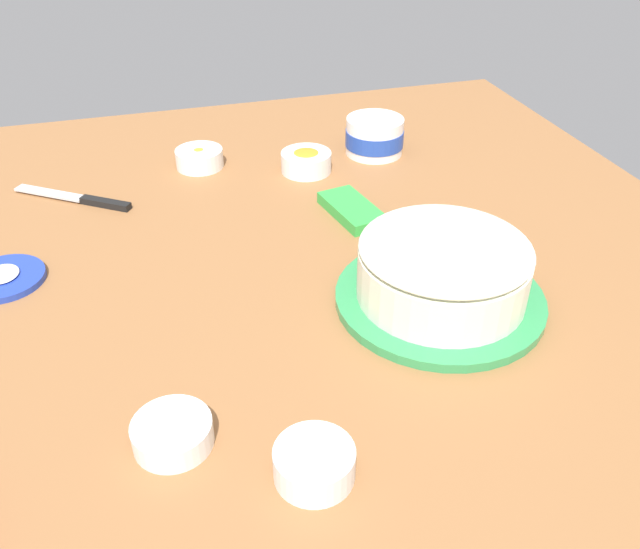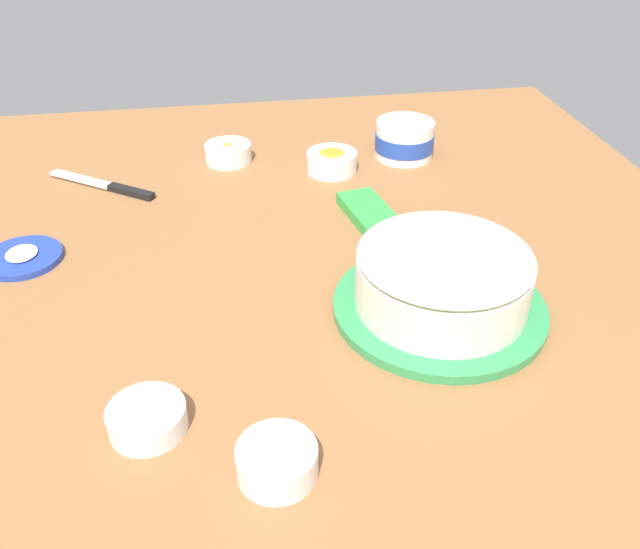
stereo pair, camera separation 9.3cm
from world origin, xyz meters
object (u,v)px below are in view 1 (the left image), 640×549
object	(u,v)px
frosting_tub	(375,135)
spreading_knife	(82,199)
sprinkle_bowl_pink	(314,463)
sprinkle_bowl_yellow	(199,157)
frosted_cake	(442,273)
candy_box_lower	(352,210)
sprinkle_bowl_orange	(306,161)
sprinkle_bowl_blue	(173,433)
frosting_tub_lid	(3,278)

from	to	relation	value
frosting_tub	spreading_knife	distance (m)	0.58
sprinkle_bowl_pink	sprinkle_bowl_yellow	size ratio (longest dim) A/B	0.93
frosted_cake	sprinkle_bowl_pink	distance (m)	0.35
sprinkle_bowl_pink	sprinkle_bowl_yellow	world-z (taller)	same
sprinkle_bowl_pink	candy_box_lower	size ratio (longest dim) A/B	0.62
sprinkle_bowl_orange	frosting_tub	bearing A→B (deg)	-74.08
sprinkle_bowl_pink	sprinkle_bowl_blue	bearing A→B (deg)	58.13
spreading_knife	sprinkle_bowl_yellow	size ratio (longest dim) A/B	2.21
frosting_tub_lid	sprinkle_bowl_orange	world-z (taller)	sprinkle_bowl_orange
frosted_cake	frosting_tub_lid	bearing A→B (deg)	69.22
spreading_knife	sprinkle_bowl_blue	world-z (taller)	sprinkle_bowl_blue
sprinkle_bowl_blue	candy_box_lower	size ratio (longest dim) A/B	0.64
sprinkle_bowl_blue	sprinkle_bowl_orange	xyz separation A→B (m)	(0.62, -0.32, 0.01)
sprinkle_bowl_yellow	sprinkle_bowl_orange	bearing A→B (deg)	-111.62
spreading_knife	sprinkle_bowl_orange	distance (m)	0.42
sprinkle_bowl_blue	frosting_tub_lid	bearing A→B (deg)	28.87
sprinkle_bowl_yellow	sprinkle_bowl_blue	size ratio (longest dim) A/B	1.05
frosted_cake	sprinkle_bowl_pink	xyz separation A→B (m)	(-0.24, 0.25, -0.03)
sprinkle_bowl_yellow	candy_box_lower	distance (m)	0.35
sprinkle_bowl_blue	sprinkle_bowl_pink	bearing A→B (deg)	-121.87
sprinkle_bowl_blue	sprinkle_bowl_orange	distance (m)	0.69
spreading_knife	sprinkle_bowl_yellow	distance (m)	0.24
sprinkle_bowl_orange	candy_box_lower	xyz separation A→B (m)	(-0.19, -0.03, -0.01)
frosting_tub_lid	sprinkle_bowl_orange	xyz separation A→B (m)	(0.24, -0.53, 0.02)
sprinkle_bowl_orange	sprinkle_bowl_blue	bearing A→B (deg)	152.82
frosting_tub_lid	sprinkle_bowl_pink	size ratio (longest dim) A/B	1.40
frosting_tub_lid	sprinkle_bowl_yellow	size ratio (longest dim) A/B	1.29
frosted_cake	sprinkle_bowl_pink	size ratio (longest dim) A/B	3.45
frosting_tub_lid	sprinkle_bowl_pink	world-z (taller)	sprinkle_bowl_pink
spreading_knife	sprinkle_bowl_pink	bearing A→B (deg)	-161.15
sprinkle_bowl_pink	sprinkle_bowl_orange	world-z (taller)	sprinkle_bowl_orange
sprinkle_bowl_yellow	frosting_tub	bearing A→B (deg)	-95.41
spreading_knife	sprinkle_bowl_blue	bearing A→B (deg)	-170.64
frosting_tub	sprinkle_bowl_orange	world-z (taller)	frosting_tub
frosting_tub_lid	spreading_knife	size ratio (longest dim) A/B	0.58
frosting_tub	sprinkle_bowl_orange	xyz separation A→B (m)	(-0.04, 0.16, -0.02)
frosted_cake	sprinkle_bowl_orange	size ratio (longest dim) A/B	3.04
sprinkle_bowl_yellow	candy_box_lower	world-z (taller)	sprinkle_bowl_yellow
sprinkle_bowl_yellow	sprinkle_bowl_blue	distance (m)	0.71
sprinkle_bowl_pink	frosting_tub	bearing A→B (deg)	-24.27
frosted_cake	spreading_knife	distance (m)	0.67
frosted_cake	frosting_tub	distance (m)	0.51
frosted_cake	candy_box_lower	world-z (taller)	frosted_cake
sprinkle_bowl_pink	sprinkle_bowl_yellow	distance (m)	0.78
sprinkle_bowl_orange	candy_box_lower	bearing A→B (deg)	-170.86
frosting_tub_lid	sprinkle_bowl_orange	size ratio (longest dim) A/B	1.23
frosting_tub	frosting_tub_lid	distance (m)	0.74
spreading_knife	frosting_tub	bearing A→B (deg)	-84.44
sprinkle_bowl_pink	sprinkle_bowl_yellow	xyz separation A→B (m)	(0.78, 0.01, 0.00)
frosted_cake	frosting_tub_lid	size ratio (longest dim) A/B	2.47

